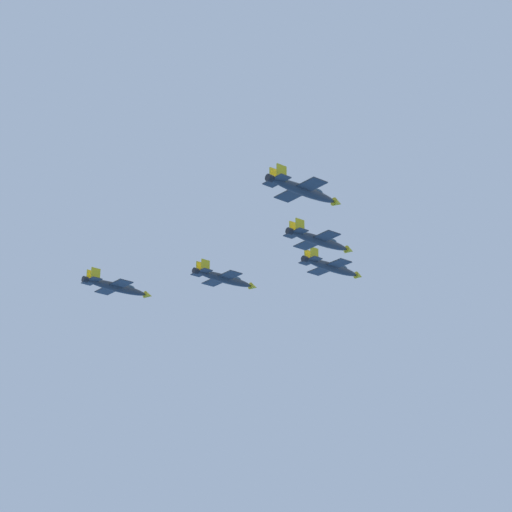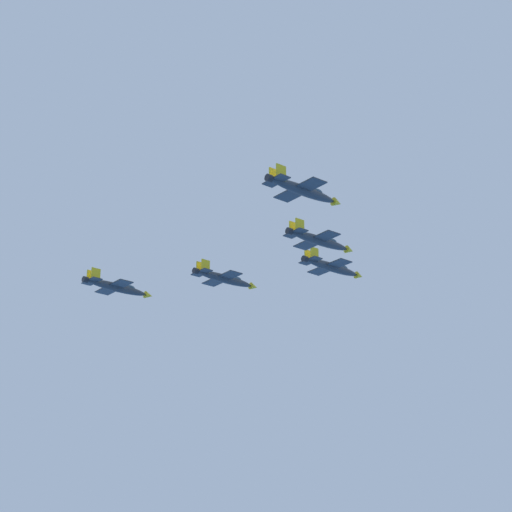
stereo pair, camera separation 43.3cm
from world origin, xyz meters
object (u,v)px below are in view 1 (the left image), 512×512
object	(u,v)px
jet_left_wingman	(225,278)
jet_right_wingman	(320,240)
jet_left_outer	(117,287)
jet_right_outer	(304,190)
jet_lead	(332,267)

from	to	relation	value
jet_left_wingman	jet_right_wingman	size ratio (longest dim) A/B	1.01
jet_left_outer	jet_right_outer	size ratio (longest dim) A/B	1.02
jet_right_outer	jet_lead	bearing A→B (deg)	40.48
jet_right_wingman	jet_left_outer	xyz separation A→B (m)	(-5.65, 48.60, -1.08)
jet_left_wingman	jet_right_outer	bearing A→B (deg)	-111.08
jet_lead	jet_right_wingman	xyz separation A→B (m)	(-21.15, -10.12, -3.26)
jet_right_wingman	jet_left_outer	world-z (taller)	jet_right_wingman
jet_right_wingman	jet_left_outer	bearing A→B (deg)	112.50
jet_left_wingman	jet_right_outer	distance (m)	48.93
jet_lead	jet_left_wingman	size ratio (longest dim) A/B	1.03
jet_lead	jet_left_wingman	bearing A→B (deg)	139.58
jet_left_wingman	jet_right_wingman	world-z (taller)	jet_left_wingman
jet_lead	jet_right_outer	size ratio (longest dim) A/B	1.04
jet_left_outer	jet_right_outer	distance (m)	60.74
jet_lead	jet_right_outer	world-z (taller)	jet_lead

